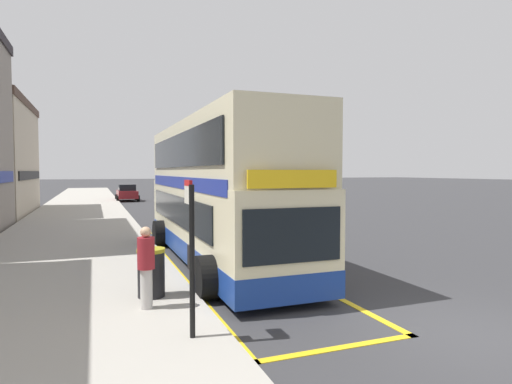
# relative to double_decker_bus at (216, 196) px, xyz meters

# --- Properties ---
(ground_plane) EXTENTS (260.00, 260.00, 0.00)m
(ground_plane) POSITION_rel_double_decker_bus_xyz_m (2.46, 24.24, -2.07)
(ground_plane) COLOR #333335
(pavement_near) EXTENTS (6.00, 76.00, 0.14)m
(pavement_near) POSITION_rel_double_decker_bus_xyz_m (-4.54, 24.24, -2.00)
(pavement_near) COLOR #A39E93
(pavement_near) RESTS_ON ground
(double_decker_bus) EXTENTS (3.16, 11.43, 4.40)m
(double_decker_bus) POSITION_rel_double_decker_bus_xyz_m (0.00, 0.00, 0.00)
(double_decker_bus) COLOR beige
(double_decker_bus) RESTS_ON ground
(bus_bay_markings) EXTENTS (3.09, 14.42, 0.01)m
(bus_bay_markings) POSITION_rel_double_decker_bus_xyz_m (0.00, -0.28, -2.06)
(bus_bay_markings) COLOR gold
(bus_bay_markings) RESTS_ON ground
(bus_stop_sign) EXTENTS (0.09, 0.51, 2.58)m
(bus_stop_sign) POSITION_rel_double_decker_bus_xyz_m (-2.19, -6.39, -0.39)
(bus_stop_sign) COLOR black
(bus_stop_sign) RESTS_ON pavement_near
(parked_car_maroon_far) EXTENTS (2.09, 4.20, 1.62)m
(parked_car_maroon_far) POSITION_rel_double_decker_bus_xyz_m (-0.67, 29.68, -1.27)
(parked_car_maroon_far) COLOR maroon
(parked_car_maroon_far) RESTS_ON ground
(parked_car_silver_behind) EXTENTS (2.09, 4.20, 1.62)m
(parked_car_silver_behind) POSITION_rel_double_decker_bus_xyz_m (7.21, 44.37, -1.27)
(parked_car_silver_behind) COLOR #B2B5BA
(parked_car_silver_behind) RESTS_ON ground
(pedestrian_waiting_near_sign) EXTENTS (0.34, 0.34, 1.64)m
(pedestrian_waiting_near_sign) POSITION_rel_double_decker_bus_xyz_m (-2.72, -4.67, -1.04)
(pedestrian_waiting_near_sign) COLOR #B7B2AD
(pedestrian_waiting_near_sign) RESTS_ON pavement_near
(litter_bin) EXTENTS (0.61, 0.61, 1.05)m
(litter_bin) POSITION_rel_double_decker_bus_xyz_m (-2.53, -3.88, -1.39)
(litter_bin) COLOR black
(litter_bin) RESTS_ON pavement_near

